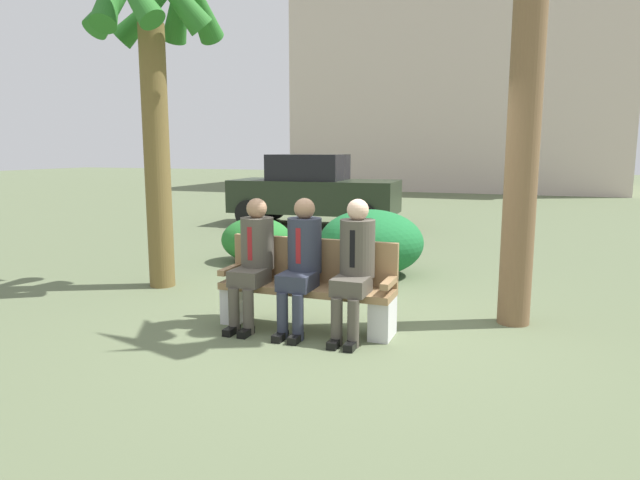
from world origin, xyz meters
The scene contains 10 objects.
ground_plane centered at (0.00, 0.00, 0.00)m, with size 80.00×80.00×0.00m, color #5B6747.
park_bench centered at (-0.32, -0.08, 0.42)m, with size 1.78×0.44×0.90m.
seated_man_left centered at (-0.87, -0.20, 0.73)m, with size 0.34×0.72×1.31m.
seated_man_middle centered at (-0.35, -0.20, 0.74)m, with size 0.34×0.72×1.33m.
seated_man_right centered at (0.20, -0.20, 0.74)m, with size 0.34×0.72×1.33m.
palm_tree_tall centered at (-2.78, 0.89, 3.30)m, with size 1.79×1.81×4.62m.
shrub_near_bench centered at (-0.37, 2.52, 0.47)m, with size 1.51×1.39×0.95m, color #1C6D34.
shrub_mid_lawn centered at (-2.35, 2.79, 0.36)m, with size 1.15×1.05×0.72m, color #25732C.
parked_car_near centered at (-3.06, 7.22, 0.84)m, with size 3.98×1.87×1.68m.
building_backdrop centered at (-1.57, 23.00, 4.71)m, with size 14.61×9.39×9.37m.
Camera 1 is at (1.72, -5.26, 1.80)m, focal length 31.67 mm.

